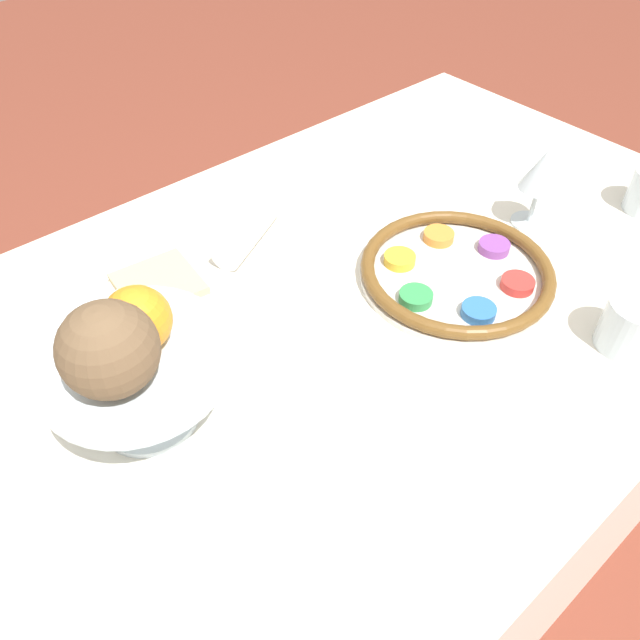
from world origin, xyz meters
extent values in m
plane|color=brown|center=(0.00, 0.00, 0.00)|extent=(8.00, 8.00, 0.00)
cube|color=silver|center=(0.00, 0.00, 0.35)|extent=(1.58, 0.85, 0.70)
cylinder|color=silver|center=(-0.24, 0.07, 0.71)|extent=(0.28, 0.28, 0.01)
torus|color=brown|center=(-0.24, 0.07, 0.72)|extent=(0.28, 0.28, 0.02)
cylinder|color=#33934C|center=(-0.16, 0.07, 0.72)|extent=(0.05, 0.05, 0.01)
cylinder|color=#2D6BB7|center=(-0.20, 0.15, 0.72)|extent=(0.05, 0.05, 0.01)
cylinder|color=red|center=(-0.29, 0.15, 0.72)|extent=(0.05, 0.05, 0.01)
cylinder|color=#844299|center=(-0.33, 0.07, 0.72)|extent=(0.05, 0.05, 0.01)
cylinder|color=orange|center=(-0.29, 0.00, 0.72)|extent=(0.05, 0.05, 0.01)
cylinder|color=gold|center=(-0.20, 0.00, 0.72)|extent=(0.05, 0.05, 0.01)
cylinder|color=silver|center=(-0.45, 0.06, 0.71)|extent=(0.06, 0.06, 0.00)
cylinder|color=silver|center=(-0.45, 0.06, 0.74)|extent=(0.01, 0.01, 0.06)
cone|color=silver|center=(-0.45, 0.06, 0.80)|extent=(0.07, 0.07, 0.07)
cylinder|color=silver|center=(0.22, 0.00, 0.71)|extent=(0.12, 0.12, 0.01)
cylinder|color=silver|center=(0.22, 0.00, 0.75)|extent=(0.03, 0.03, 0.08)
cylinder|color=silver|center=(0.22, 0.00, 0.80)|extent=(0.21, 0.21, 0.03)
sphere|color=orange|center=(0.21, 0.00, 0.86)|extent=(0.07, 0.07, 0.07)
sphere|color=brown|center=(0.25, 0.03, 0.87)|extent=(0.10, 0.10, 0.10)
cylinder|color=silver|center=(0.10, -0.19, 0.71)|extent=(0.15, 0.15, 0.01)
cube|color=#D1B784|center=(0.10, -0.19, 0.72)|extent=(0.12, 0.12, 0.01)
cylinder|color=white|center=(-0.06, -0.20, 0.73)|extent=(0.15, 0.11, 0.05)
cylinder|color=silver|center=(-0.31, 0.31, 0.74)|extent=(0.08, 0.08, 0.07)
camera|label=1|loc=(0.36, 0.47, 1.31)|focal=35.00mm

